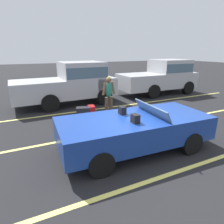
% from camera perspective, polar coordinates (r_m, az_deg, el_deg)
% --- Properties ---
extents(ground_plane, '(80.00, 80.00, 0.00)m').
position_cam_1_polar(ground_plane, '(5.57, 6.49, -10.68)').
color(ground_plane, black).
extents(lot_line_near, '(18.00, 0.12, 0.01)m').
position_cam_1_polar(lot_line_near, '(4.65, 15.78, -17.67)').
color(lot_line_near, '#EAE066').
rests_on(lot_line_near, ground_plane).
extents(lot_line_mid, '(18.00, 0.12, 0.01)m').
position_cam_1_polar(lot_line_mid, '(6.62, 0.42, -5.76)').
color(lot_line_mid, '#EAE066').
rests_on(lot_line_mid, ground_plane).
extents(lot_line_far, '(18.00, 0.12, 0.01)m').
position_cam_1_polar(lot_line_far, '(8.98, -7.09, 0.52)').
color(lot_line_far, '#EAE066').
rests_on(lot_line_far, ground_plane).
extents(convertible_car, '(4.21, 1.98, 1.24)m').
position_cam_1_polar(convertible_car, '(5.42, 8.64, -4.74)').
color(convertible_car, navy).
rests_on(convertible_car, ground_plane).
extents(suitcase_large_black, '(0.54, 0.41, 0.74)m').
position_cam_1_polar(suitcase_large_black, '(6.94, -8.44, -1.56)').
color(suitcase_large_black, black).
rests_on(suitcase_large_black, ground_plane).
extents(suitcase_medium_bright, '(0.30, 0.43, 0.62)m').
position_cam_1_polar(suitcase_medium_bright, '(7.50, -6.07, -0.47)').
color(suitcase_medium_bright, red).
rests_on(suitcase_medium_bright, ground_plane).
extents(duffel_bag, '(0.70, 0.50, 0.34)m').
position_cam_1_polar(duffel_bag, '(7.20, 0.01, -2.42)').
color(duffel_bag, '#991E8C').
rests_on(duffel_bag, ground_plane).
extents(traveler_person, '(0.61, 0.25, 1.65)m').
position_cam_1_polar(traveler_person, '(7.90, -0.96, 5.26)').
color(traveler_person, '#4C3F2D').
rests_on(traveler_person, ground_plane).
extents(parked_pickup_truck_near, '(5.06, 2.20, 2.10)m').
position_cam_1_polar(parked_pickup_truck_near, '(10.06, -11.44, 8.65)').
color(parked_pickup_truck_near, '#B2B2B7').
rests_on(parked_pickup_truck_near, ground_plane).
extents(parked_pickup_truck_far, '(5.01, 2.10, 2.10)m').
position_cam_1_polar(parked_pickup_truck_far, '(12.77, 14.85, 10.30)').
color(parked_pickup_truck_far, '#B2B2B7').
rests_on(parked_pickup_truck_far, ground_plane).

